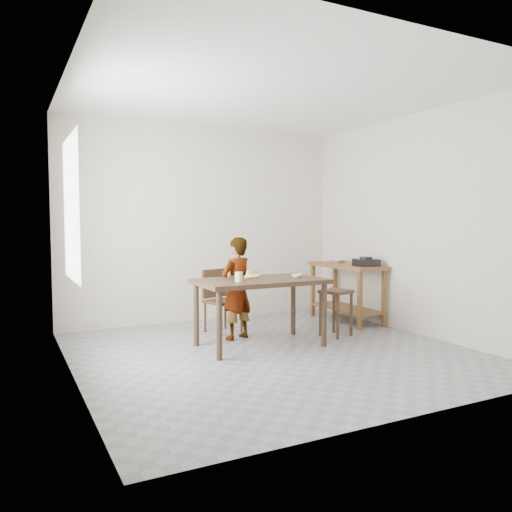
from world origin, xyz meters
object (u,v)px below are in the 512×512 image
dining_chair (223,301)px  stool (336,313)px  dining_table (260,313)px  child (237,288)px  prep_counter (346,293)px

dining_chair → stool: (1.14, -0.80, -0.11)m
dining_table → child: bearing=101.8°
stool → child: bearing=160.4°
dining_table → prep_counter: size_ratio=1.17×
prep_counter → dining_chair: (-1.81, 0.12, -0.01)m
prep_counter → stool: size_ratio=2.14×
child → stool: bearing=140.3°
dining_chair → stool: size_ratio=1.40×
stool → prep_counter: bearing=45.2°
prep_counter → child: bearing=-171.5°
prep_counter → child: 1.84m
child → stool: child is taller
dining_chair → stool: bearing=-50.3°
dining_table → child: child is taller
stool → dining_table: bearing=-178.7°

